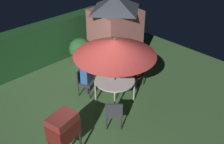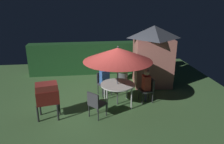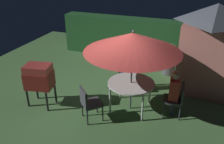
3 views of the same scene
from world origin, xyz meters
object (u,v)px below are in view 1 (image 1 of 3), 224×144
(potted_plant_by_shed, at_px, (80,50))
(chair_far_side, at_px, (84,80))
(garden_shed, at_px, (115,30))
(patio_table, at_px, (115,82))
(person_in_blue, at_px, (86,74))
(chair_near_shed, at_px, (137,72))
(chair_toward_hedge, at_px, (114,112))
(bbq_grill, at_px, (63,128))
(patio_umbrella, at_px, (115,47))
(person_in_red, at_px, (136,66))

(potted_plant_by_shed, bearing_deg, chair_far_side, -124.60)
(garden_shed, bearing_deg, patio_table, -134.83)
(patio_table, height_order, person_in_blue, person_in_blue)
(patio_table, bearing_deg, chair_near_shed, 5.20)
(chair_toward_hedge, height_order, person_in_blue, person_in_blue)
(chair_far_side, height_order, potted_plant_by_shed, potted_plant_by_shed)
(chair_near_shed, bearing_deg, bbq_grill, -167.85)
(chair_far_side, bearing_deg, patio_table, -66.88)
(person_in_blue, bearing_deg, patio_umbrella, -66.88)
(patio_table, xyz_separation_m, potted_plant_by_shed, (0.66, 2.53, -0.09))
(garden_shed, height_order, chair_far_side, garden_shed)
(bbq_grill, bearing_deg, person_in_red, 12.32)
(patio_table, bearing_deg, garden_shed, 45.17)
(bbq_grill, height_order, chair_far_side, bbq_grill)
(patio_umbrella, distance_m, bbq_grill, 2.66)
(garden_shed, bearing_deg, patio_umbrella, -134.83)
(patio_umbrella, xyz_separation_m, potted_plant_by_shed, (0.66, 2.53, -1.25))
(person_in_red, bearing_deg, patio_umbrella, -174.80)
(chair_far_side, relative_size, person_in_red, 0.71)
(patio_umbrella, xyz_separation_m, chair_far_side, (-0.42, 0.98, -1.37))
(bbq_grill, distance_m, chair_toward_hedge, 1.56)
(patio_umbrella, height_order, chair_near_shed, patio_umbrella)
(bbq_grill, bearing_deg, chair_near_shed, 12.15)
(patio_umbrella, relative_size, chair_toward_hedge, 2.67)
(chair_far_side, xyz_separation_m, potted_plant_by_shed, (1.07, 1.56, 0.12))
(patio_table, xyz_separation_m, bbq_grill, (-2.36, -0.65, 0.11))
(patio_umbrella, xyz_separation_m, person_in_red, (1.09, 0.10, -1.11))
(patio_umbrella, bearing_deg, patio_table, -90.00)
(chair_far_side, bearing_deg, chair_toward_hedge, -103.20)
(patio_umbrella, bearing_deg, chair_far_side, 113.12)
(chair_near_shed, bearing_deg, chair_far_side, 151.30)
(garden_shed, bearing_deg, potted_plant_by_shed, 150.45)
(patio_umbrella, distance_m, chair_near_shed, 1.81)
(patio_umbrella, height_order, bbq_grill, patio_umbrella)
(bbq_grill, relative_size, chair_far_side, 1.33)
(chair_toward_hedge, bearing_deg, patio_umbrella, 44.43)
(chair_toward_hedge, bearing_deg, chair_near_shed, 24.80)
(chair_far_side, bearing_deg, potted_plant_by_shed, 55.40)
(garden_shed, bearing_deg, chair_toward_hedge, -135.06)
(patio_table, bearing_deg, person_in_blue, 113.12)
(chair_toward_hedge, relative_size, person_in_blue, 0.71)
(chair_near_shed, distance_m, person_in_blue, 1.76)
(bbq_grill, height_order, chair_toward_hedge, bbq_grill)
(patio_umbrella, bearing_deg, garden_shed, 45.17)
(garden_shed, height_order, potted_plant_by_shed, garden_shed)
(bbq_grill, bearing_deg, patio_umbrella, 15.49)
(chair_far_side, xyz_separation_m, person_in_blue, (0.03, -0.08, 0.26))
(patio_umbrella, distance_m, person_in_red, 1.55)
(person_in_red, bearing_deg, chair_near_shed, 5.20)
(chair_far_side, bearing_deg, person_in_red, -30.27)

